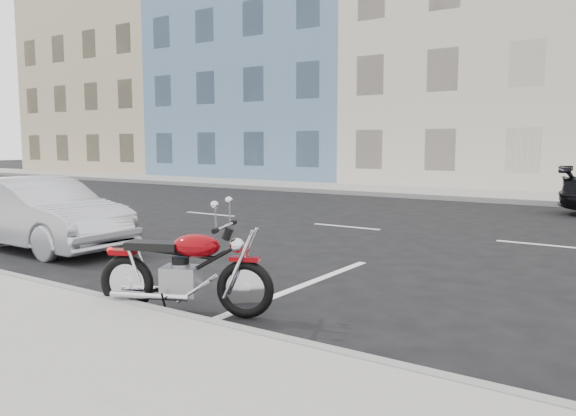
{
  "coord_description": "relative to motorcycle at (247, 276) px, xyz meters",
  "views": [
    {
      "loc": [
        3.79,
        -10.83,
        1.8
      ],
      "look_at": [
        -1.17,
        -3.51,
        0.8
      ],
      "focal_mm": 35.0,
      "sensor_mm": 36.0,
      "label": 1
    }
  ],
  "objects": [
    {
      "name": "ground",
      "position": [
        -0.25,
        6.36,
        -0.45
      ],
      "size": [
        120.0,
        120.0,
        0.0
      ],
      "primitive_type": "plane",
      "color": "black",
      "rests_on": "ground"
    },
    {
      "name": "sidewalk_far",
      "position": [
        -5.25,
        15.06,
        -0.37
      ],
      "size": [
        80.0,
        3.4,
        0.15
      ],
      "primitive_type": "cube",
      "color": "gray",
      "rests_on": "ground"
    },
    {
      "name": "curb_far",
      "position": [
        -5.25,
        13.36,
        -0.37
      ],
      "size": [
        80.0,
        0.12,
        0.16
      ],
      "primitive_type": "cube",
      "color": "gray",
      "rests_on": "ground"
    },
    {
      "name": "bldg_far_west",
      "position": [
        -26.25,
        22.66,
        5.55
      ],
      "size": [
        12.0,
        12.0,
        12.0
      ],
      "primitive_type": "cube",
      "color": "tan",
      "rests_on": "ground"
    },
    {
      "name": "bldg_blue",
      "position": [
        -14.25,
        22.66,
        6.05
      ],
      "size": [
        12.0,
        12.0,
        13.0
      ],
      "primitive_type": "cube",
      "color": "slate",
      "rests_on": "ground"
    },
    {
      "name": "bldg_cream",
      "position": [
        -2.25,
        22.66,
        5.3
      ],
      "size": [
        12.0,
        12.0,
        11.5
      ],
      "primitive_type": "cube",
      "color": "beige",
      "rests_on": "ground"
    },
    {
      "name": "motorcycle",
      "position": [
        0.0,
        0.0,
        0.0
      ],
      "size": [
        1.84,
        0.93,
        0.98
      ],
      "rotation": [
        0.0,
        0.0,
        0.39
      ],
      "color": "black",
      "rests_on": "ground"
    },
    {
      "name": "sedan_silver",
      "position": [
        -5.44,
        1.08,
        0.18
      ],
      "size": [
        3.78,
        1.32,
        1.24
      ],
      "primitive_type": "imported",
      "rotation": [
        0.0,
        0.0,
        1.57
      ],
      "color": "#B8BAC1",
      "rests_on": "ground"
    }
  ]
}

